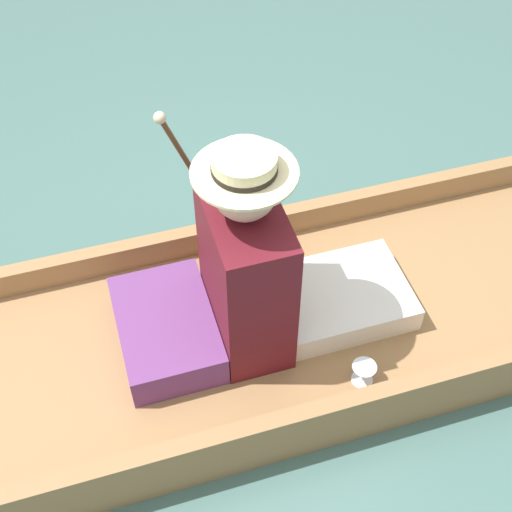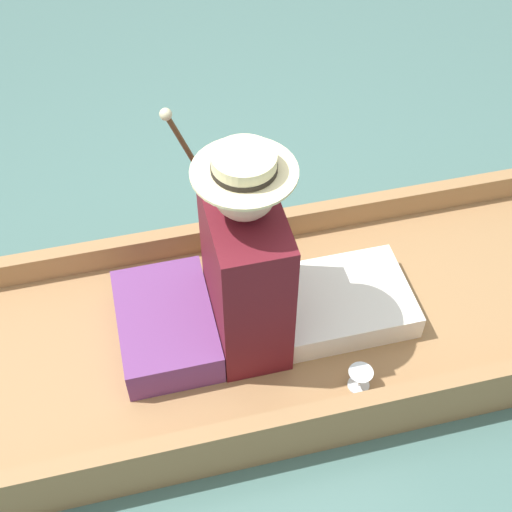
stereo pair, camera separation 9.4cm
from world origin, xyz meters
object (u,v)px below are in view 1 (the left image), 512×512
Objects in this scene: wine_glass at (364,371)px; teddy_bear at (229,230)px; seated_person at (268,271)px; walking_cane at (197,178)px.

teddy_bear is at bearing -157.39° from wine_glass.
seated_person is 9.73× the size of wine_glass.
teddy_bear is 0.32m from walking_cane.
seated_person is at bearing -143.23° from wine_glass.
walking_cane is (-0.39, -0.15, 0.14)m from seated_person.
walking_cane reaches higher than teddy_bear.
teddy_bear reaches higher than wine_glass.
seated_person is 0.41m from teddy_bear.
wine_glass is (0.34, 0.25, -0.26)m from seated_person.
wine_glass is 0.11× the size of walking_cane.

